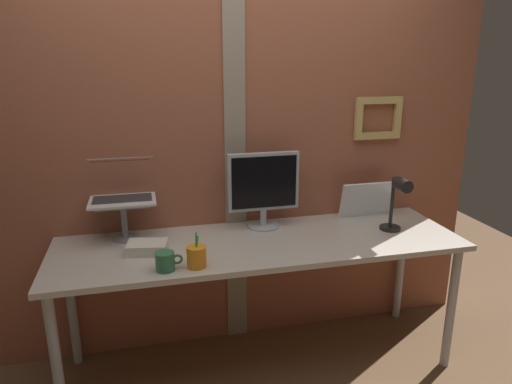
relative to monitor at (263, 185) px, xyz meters
name	(u,v)px	position (x,y,z in m)	size (l,w,h in m)	color
ground_plane	(243,365)	(-0.17, -0.21, -1.02)	(6.00, 6.00, 0.00)	brown
brick_wall_back	(227,126)	(-0.17, 0.18, 0.32)	(3.14, 0.16, 2.68)	#9E563D
desk	(260,253)	(-0.07, -0.21, -0.32)	(2.19, 0.66, 0.77)	beige
monitor	(263,185)	(0.00, 0.00, 0.00)	(0.41, 0.18, 0.44)	#ADB2B7
laptop_stand	(124,214)	(-0.78, 0.00, -0.11)	(0.28, 0.22, 0.21)	gray
laptop	(122,188)	(-0.78, 0.08, 0.02)	(0.35, 0.32, 0.22)	silver
whiteboard_panel	(367,200)	(0.67, 0.03, -0.14)	(0.34, 0.02, 0.23)	white
desk_lamp	(398,199)	(0.70, -0.26, -0.05)	(0.12, 0.20, 0.33)	black
pen_cup	(197,257)	(-0.44, -0.44, -0.20)	(0.09, 0.09, 0.17)	orange
coffee_mug	(166,261)	(-0.59, -0.44, -0.21)	(0.13, 0.09, 0.09)	#33724C
paper_clutter_stack	(147,247)	(-0.67, -0.21, -0.23)	(0.20, 0.14, 0.05)	silver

